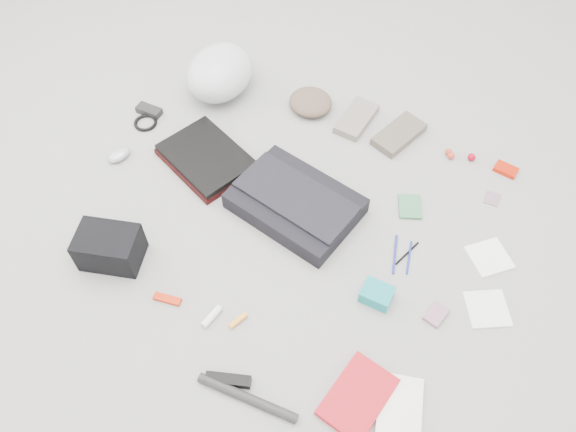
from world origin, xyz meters
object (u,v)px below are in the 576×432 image
at_px(bike_helmet, 220,73).
at_px(camera_bag, 110,247).
at_px(messenger_bag, 295,203).
at_px(laptop, 206,156).
at_px(book_red, 358,397).
at_px(accordion_wallet, 377,294).

height_order(bike_helmet, camera_bag, bike_helmet).
relative_size(messenger_bag, laptop, 1.29).
distance_m(messenger_bag, book_red, 0.69).
height_order(book_red, accordion_wallet, accordion_wallet).
height_order(laptop, book_red, laptop).
height_order(camera_bag, accordion_wallet, camera_bag).
bearing_deg(camera_bag, messenger_bag, 27.69).
distance_m(camera_bag, accordion_wallet, 0.87).
relative_size(book_red, accordion_wallet, 2.31).
xyz_separation_m(laptop, bike_helmet, (-0.14, 0.37, 0.06)).
bearing_deg(accordion_wallet, messenger_bag, 152.70).
bearing_deg(accordion_wallet, camera_bag, -163.11).
distance_m(bike_helmet, accordion_wallet, 1.12).
distance_m(messenger_bag, bike_helmet, 0.69).
distance_m(laptop, book_red, 1.03).
relative_size(camera_bag, book_red, 0.88).
xyz_separation_m(messenger_bag, bike_helmet, (-0.53, 0.44, 0.06)).
height_order(messenger_bag, laptop, messenger_bag).
bearing_deg(book_red, laptop, 156.06).
bearing_deg(messenger_bag, accordion_wallet, -16.44).
bearing_deg(laptop, book_red, -12.03).
bearing_deg(laptop, accordion_wallet, 4.11).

